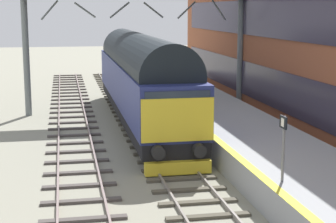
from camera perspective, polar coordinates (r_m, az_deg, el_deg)
The scene contains 8 objects.
ground_plane at distance 22.16m, azimuth -0.23°, elevation -4.87°, with size 140.00×140.00×0.00m, color gray.
track_main at distance 22.14m, azimuth -0.23°, elevation -4.73°, with size 2.50×60.00×0.15m.
track_adjacent_west at distance 21.79m, azimuth -9.46°, elevation -5.13°, with size 2.50×60.00×0.15m.
station_platform at distance 22.95m, azimuth 8.64°, elevation -3.15°, with size 4.00×44.00×1.01m.
station_building at distance 27.70m, azimuth 16.30°, elevation 8.88°, with size 4.08×42.70×10.57m.
diesel_locomotive at distance 28.47m, azimuth -2.85°, elevation 3.66°, with size 2.74×18.99×4.68m.
platform_number_sign at distance 15.92m, azimuth 11.93°, elevation -2.75°, with size 0.10×0.44×1.93m.
overhead_footbridge at distance 31.67m, azimuth -3.29°, elevation 11.31°, with size 12.84×2.00×6.98m.
Camera 1 is at (-3.96, -20.99, 5.88)m, focal length 58.50 mm.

